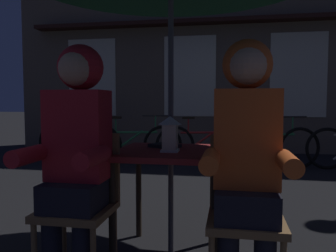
# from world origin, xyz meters

# --- Properties ---
(cafe_table) EXTENTS (0.72, 0.72, 0.74)m
(cafe_table) POSITION_xyz_m (0.00, 0.00, 0.64)
(cafe_table) COLOR maroon
(cafe_table) RESTS_ON ground_plane
(lantern) EXTENTS (0.11, 0.11, 0.23)m
(lantern) POSITION_xyz_m (0.01, -0.09, 0.86)
(lantern) COLOR white
(lantern) RESTS_ON cafe_table
(chair_left) EXTENTS (0.40, 0.40, 0.87)m
(chair_left) POSITION_xyz_m (-0.48, -0.37, 0.49)
(chair_left) COLOR olive
(chair_left) RESTS_ON ground_plane
(chair_right) EXTENTS (0.40, 0.40, 0.87)m
(chair_right) POSITION_xyz_m (0.48, -0.37, 0.49)
(chair_right) COLOR olive
(chair_right) RESTS_ON ground_plane
(person_left_hooded) EXTENTS (0.45, 0.56, 1.40)m
(person_left_hooded) POSITION_xyz_m (-0.48, -0.43, 0.85)
(person_left_hooded) COLOR black
(person_left_hooded) RESTS_ON ground_plane
(person_right_hooded) EXTENTS (0.45, 0.56, 1.40)m
(person_right_hooded) POSITION_xyz_m (0.48, -0.43, 0.85)
(person_right_hooded) COLOR black
(person_right_hooded) RESTS_ON ground_plane
(shopfront_building) EXTENTS (10.00, 0.93, 6.20)m
(shopfront_building) POSITION_xyz_m (0.63, 5.40, 3.09)
(shopfront_building) COLOR #6B5B4C
(shopfront_building) RESTS_ON ground_plane
(bicycle_nearest) EXTENTS (1.65, 0.43, 0.84)m
(bicycle_nearest) POSITION_xyz_m (-2.21, 3.27, 0.35)
(bicycle_nearest) COLOR black
(bicycle_nearest) RESTS_ON ground_plane
(bicycle_second) EXTENTS (1.65, 0.41, 0.84)m
(bicycle_second) POSITION_xyz_m (-1.24, 3.36, 0.35)
(bicycle_second) COLOR black
(bicycle_second) RESTS_ON ground_plane
(bicycle_third) EXTENTS (1.64, 0.45, 0.84)m
(bicycle_third) POSITION_xyz_m (-0.02, 3.53, 0.35)
(bicycle_third) COLOR black
(bicycle_third) RESTS_ON ground_plane
(bicycle_fourth) EXTENTS (1.65, 0.43, 0.84)m
(bicycle_fourth) POSITION_xyz_m (0.98, 3.34, 0.35)
(bicycle_fourth) COLOR black
(bicycle_fourth) RESTS_ON ground_plane
(book) EXTENTS (0.24, 0.21, 0.02)m
(book) POSITION_xyz_m (-0.06, 0.12, 0.75)
(book) COLOR black
(book) RESTS_ON cafe_table
(potted_plant) EXTENTS (0.60, 0.60, 0.92)m
(potted_plant) POSITION_xyz_m (-2.70, 4.08, 0.54)
(potted_plant) COLOR brown
(potted_plant) RESTS_ON ground_plane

